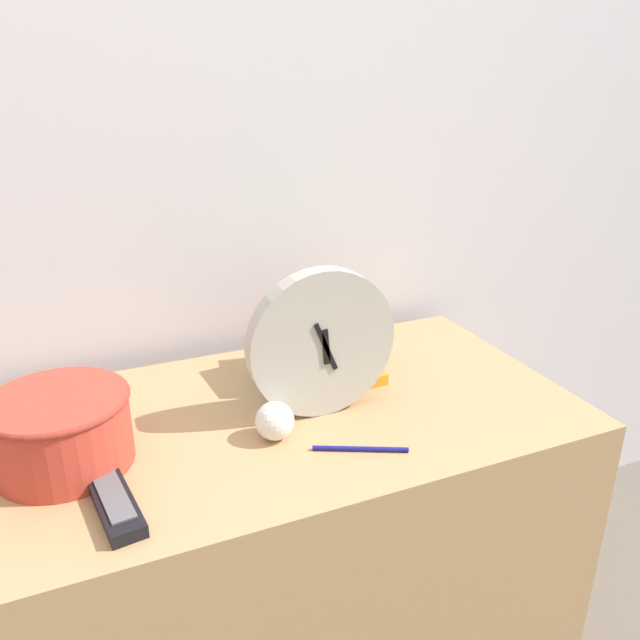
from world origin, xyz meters
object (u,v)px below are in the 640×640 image
tv_remote (113,500)px  pen (360,449)px  book_stack (323,344)px  desk_clock (322,343)px  crumpled_paper_ball (275,421)px  basket (61,428)px

tv_remote → pen: size_ratio=1.26×
book_stack → tv_remote: book_stack is taller
desk_clock → pen: desk_clock is taller
crumpled_paper_ball → pen: bearing=-38.8°
basket → crumpled_paper_ball: size_ratio=3.32×
desk_clock → tv_remote: size_ratio=1.48×
crumpled_paper_ball → pen: (0.11, -0.09, -0.03)m
crumpled_paper_ball → pen: 0.15m
pen → crumpled_paper_ball: bearing=141.2°
tv_remote → pen: bearing=-2.0°
basket → book_stack: bearing=14.0°
book_stack → basket: 0.50m
desk_clock → book_stack: bearing=65.8°
tv_remote → pen: 0.38m
desk_clock → crumpled_paper_ball: 0.15m
basket → desk_clock: bearing=-1.5°
basket → crumpled_paper_ball: basket is taller
book_stack → crumpled_paper_ball: book_stack is taller
book_stack → pen: book_stack is taller
desk_clock → tv_remote: bearing=-161.3°
tv_remote → crumpled_paper_ball: (0.27, 0.08, 0.02)m
basket → tv_remote: (0.06, -0.14, -0.05)m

